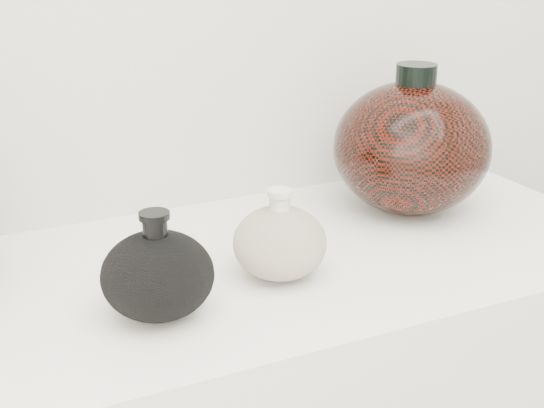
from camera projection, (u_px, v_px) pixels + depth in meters
name	position (u px, v px, depth m)	size (l,w,h in m)	color
black_gourd_vase	(158.00, 274.00, 0.91)	(0.18, 0.18, 0.13)	black
cream_gourd_vase	(280.00, 242.00, 1.01)	(0.16, 0.16, 0.12)	beige
right_round_pot	(411.00, 147.00, 1.22)	(0.26, 0.26, 0.24)	black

